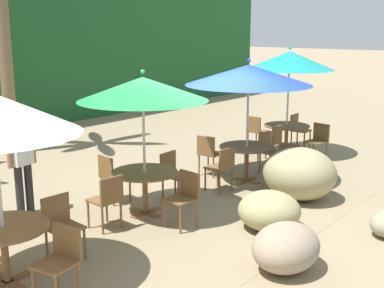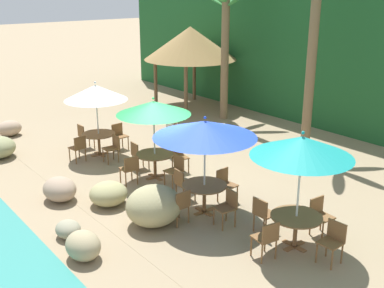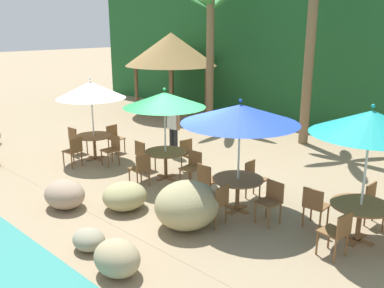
% 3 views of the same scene
% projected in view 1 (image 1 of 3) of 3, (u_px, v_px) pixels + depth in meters
% --- Properties ---
extents(ground_plane, '(120.00, 120.00, 0.00)m').
position_uv_depth(ground_plane, '(188.00, 197.00, 9.34)').
color(ground_plane, '#937F60').
extents(terrace_deck, '(18.00, 5.20, 0.01)m').
position_uv_depth(terrace_deck, '(188.00, 197.00, 9.34)').
color(terrace_deck, '#937F60').
rests_on(terrace_deck, ground).
extents(rock_seawall, '(14.96, 3.28, 0.95)m').
position_uv_depth(rock_seawall, '(295.00, 226.00, 7.10)').
color(rock_seawall, tan).
rests_on(rock_seawall, ground).
extents(dining_table_white, '(1.10, 1.10, 0.74)m').
position_uv_depth(dining_table_white, '(3.00, 236.00, 6.10)').
color(dining_table_white, brown).
rests_on(dining_table_white, ground).
extents(chair_white_seaward, '(0.44, 0.45, 0.87)m').
position_uv_depth(chair_white_seaward, '(61.00, 223.00, 6.79)').
color(chair_white_seaward, brown).
rests_on(chair_white_seaward, ground).
extents(chair_white_right, '(0.48, 0.48, 0.87)m').
position_uv_depth(chair_white_right, '(61.00, 257.00, 5.77)').
color(chair_white_right, brown).
rests_on(chair_white_right, ground).
extents(umbrella_green, '(2.11, 2.11, 2.41)m').
position_uv_depth(umbrella_green, '(143.00, 89.00, 8.06)').
color(umbrella_green, silver).
rests_on(umbrella_green, ground).
extents(dining_table_green, '(1.10, 1.10, 0.74)m').
position_uv_depth(dining_table_green, '(145.00, 179.00, 8.40)').
color(dining_table_green, brown).
rests_on(dining_table_green, ground).
extents(chair_green_seaward, '(0.44, 0.45, 0.87)m').
position_uv_depth(chair_green_seaward, '(173.00, 172.00, 9.14)').
color(chair_green_seaward, brown).
rests_on(chair_green_seaward, ground).
extents(chair_green_inland, '(0.48, 0.47, 0.87)m').
position_uv_depth(chair_green_inland, '(111.00, 175.00, 8.96)').
color(chair_green_inland, brown).
rests_on(chair_green_inland, ground).
extents(chair_green_left, '(0.44, 0.45, 0.87)m').
position_uv_depth(chair_green_left, '(108.00, 198.00, 7.75)').
color(chair_green_left, brown).
rests_on(chair_green_left, ground).
extents(chair_green_right, '(0.46, 0.46, 0.87)m').
position_uv_depth(chair_green_right, '(185.00, 195.00, 7.90)').
color(chair_green_right, brown).
rests_on(chair_green_right, ground).
extents(umbrella_blue, '(2.48, 2.48, 2.47)m').
position_uv_depth(umbrella_blue, '(249.00, 75.00, 9.82)').
color(umbrella_blue, silver).
rests_on(umbrella_blue, ground).
extents(dining_table_blue, '(1.10, 1.10, 0.74)m').
position_uv_depth(dining_table_blue, '(247.00, 152.00, 10.17)').
color(dining_table_blue, brown).
rests_on(dining_table_blue, ground).
extents(chair_blue_seaward, '(0.46, 0.47, 0.87)m').
position_uv_depth(chair_blue_seaward, '(269.00, 149.00, 10.83)').
color(chair_blue_seaward, brown).
rests_on(chair_blue_seaward, ground).
extents(chair_blue_inland, '(0.46, 0.46, 0.87)m').
position_uv_depth(chair_blue_inland, '(209.00, 152.00, 10.58)').
color(chair_blue_inland, brown).
rests_on(chair_blue_inland, ground).
extents(chair_blue_left, '(0.45, 0.46, 0.87)m').
position_uv_depth(chair_blue_left, '(222.00, 166.00, 9.53)').
color(chair_blue_left, brown).
rests_on(chair_blue_left, ground).
extents(chair_blue_right, '(0.45, 0.44, 0.87)m').
position_uv_depth(chair_blue_right, '(287.00, 163.00, 9.77)').
color(chair_blue_right, brown).
rests_on(chair_blue_right, ground).
extents(umbrella_teal, '(2.10, 2.10, 2.62)m').
position_uv_depth(umbrella_teal, '(290.00, 61.00, 11.94)').
color(umbrella_teal, silver).
rests_on(umbrella_teal, ground).
extents(dining_table_teal, '(1.10, 1.10, 0.74)m').
position_uv_depth(dining_table_teal, '(287.00, 130.00, 12.32)').
color(dining_table_teal, brown).
rests_on(dining_table_teal, ground).
extents(chair_teal_seaward, '(0.44, 0.45, 0.87)m').
position_uv_depth(chair_teal_seaward, '(298.00, 128.00, 13.06)').
color(chair_teal_seaward, brown).
rests_on(chair_teal_seaward, ground).
extents(chair_teal_inland, '(0.46, 0.45, 0.87)m').
position_uv_depth(chair_teal_inland, '(256.00, 130.00, 12.85)').
color(chair_teal_inland, brown).
rests_on(chair_teal_inland, ground).
extents(chair_teal_left, '(0.43, 0.44, 0.87)m').
position_uv_depth(chair_teal_left, '(273.00, 141.00, 11.63)').
color(chair_teal_left, brown).
rests_on(chair_teal_left, ground).
extents(chair_teal_right, '(0.48, 0.48, 0.87)m').
position_uv_depth(chair_teal_right, '(318.00, 139.00, 11.79)').
color(chair_teal_right, brown).
rests_on(chair_teal_right, ground).
extents(waiter_in_white, '(0.52, 0.24, 1.70)m').
position_uv_depth(waiter_in_white, '(22.00, 157.00, 8.30)').
color(waiter_in_white, '#232328').
rests_on(waiter_in_white, ground).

